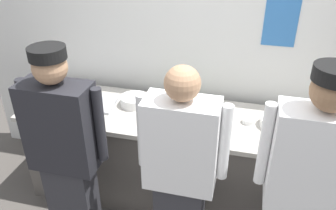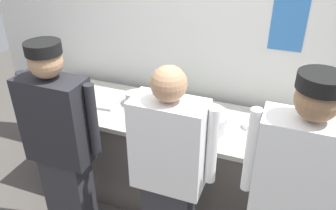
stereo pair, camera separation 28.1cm
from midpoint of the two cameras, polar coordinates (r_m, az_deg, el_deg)
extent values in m
cube|color=silver|center=(3.14, 8.61, 8.91)|extent=(4.43, 0.10, 2.64)
cube|color=#3370B7|center=(2.93, 21.87, 12.06)|extent=(0.26, 0.01, 0.41)
cube|color=#56514C|center=(3.15, 5.28, -9.47)|extent=(2.77, 0.68, 0.86)
cube|color=#B7B2A8|center=(2.89, 5.68, -2.56)|extent=(2.82, 0.74, 0.04)
cube|color=#2D2D33|center=(2.92, -12.99, -14.65)|extent=(0.34, 0.20, 0.81)
cube|color=#232328|center=(2.48, -14.84, -2.52)|extent=(0.47, 0.24, 0.64)
cylinder|color=#232328|center=(2.65, -19.29, -0.33)|extent=(0.07, 0.07, 0.54)
cylinder|color=#232328|center=(2.36, -8.97, -2.68)|extent=(0.07, 0.07, 0.54)
sphere|color=tan|center=(2.29, -16.23, 6.76)|extent=(0.22, 0.22, 0.22)
cylinder|color=black|center=(2.26, -16.56, 8.93)|extent=(0.23, 0.23, 0.08)
cube|color=white|center=(2.19, 3.82, -6.71)|extent=(0.47, 0.24, 0.63)
cylinder|color=white|center=(2.28, -2.29, -4.11)|extent=(0.07, 0.07, 0.54)
cylinder|color=white|center=(2.16, 11.00, -6.84)|extent=(0.07, 0.07, 0.54)
sphere|color=tan|center=(1.97, 4.23, 3.40)|extent=(0.22, 0.22, 0.22)
cube|color=white|center=(2.11, 24.64, -10.01)|extent=(0.48, 0.24, 0.66)
cylinder|color=white|center=(2.10, 17.32, -7.40)|extent=(0.07, 0.07, 0.56)
sphere|color=#8C6647|center=(1.88, 27.46, 0.69)|extent=(0.22, 0.22, 0.22)
cylinder|color=black|center=(1.84, 28.14, 3.30)|extent=(0.24, 0.24, 0.08)
cylinder|color=white|center=(2.85, 20.06, -4.36)|extent=(0.24, 0.24, 0.01)
cylinder|color=white|center=(2.84, 20.10, -4.16)|extent=(0.24, 0.24, 0.01)
cylinder|color=white|center=(2.84, 20.14, -3.95)|extent=(0.24, 0.24, 0.01)
cylinder|color=white|center=(2.83, 20.18, -3.75)|extent=(0.24, 0.24, 0.01)
cylinder|color=white|center=(2.82, 20.22, -3.55)|extent=(0.24, 0.24, 0.01)
cylinder|color=white|center=(2.82, 20.27, -3.34)|extent=(0.24, 0.24, 0.01)
cylinder|color=white|center=(3.08, -2.39, 0.34)|extent=(0.24, 0.24, 0.01)
cylinder|color=white|center=(3.08, -2.39, 0.54)|extent=(0.24, 0.24, 0.01)
cylinder|color=white|center=(3.07, -2.40, 0.73)|extent=(0.24, 0.24, 0.01)
cylinder|color=white|center=(3.07, -2.40, 0.93)|extent=(0.24, 0.24, 0.01)
cylinder|color=white|center=(3.06, -2.40, 1.12)|extent=(0.24, 0.24, 0.01)
cylinder|color=white|center=(3.06, -2.41, 1.32)|extent=(0.24, 0.24, 0.01)
cylinder|color=white|center=(3.05, -2.41, 1.52)|extent=(0.24, 0.24, 0.01)
cylinder|color=#B7BABF|center=(2.74, 9.04, -2.61)|extent=(0.35, 0.35, 0.14)
cube|color=#B7BABF|center=(3.20, -9.87, 1.12)|extent=(0.53, 0.38, 0.02)
cylinder|color=#56A333|center=(3.06, 4.78, 1.49)|extent=(0.06, 0.06, 0.16)
cone|color=#56A333|center=(3.01, 4.85, 3.08)|extent=(0.05, 0.05, 0.04)
cylinder|color=#E5E066|center=(2.67, 23.09, -5.39)|extent=(0.06, 0.06, 0.17)
cone|color=#E5E066|center=(2.62, 23.53, -3.53)|extent=(0.05, 0.05, 0.04)
cylinder|color=white|center=(2.80, 27.05, -6.26)|extent=(0.10, 0.10, 0.05)
cylinder|color=red|center=(2.79, 27.14, -5.95)|extent=(0.08, 0.08, 0.01)
cylinder|color=white|center=(2.84, 15.89, -3.40)|extent=(0.09, 0.09, 0.04)
cylinder|color=red|center=(2.83, 15.93, -3.17)|extent=(0.08, 0.08, 0.01)
cylinder|color=white|center=(3.00, 1.81, 0.40)|extent=(0.09, 0.09, 0.10)
camera|label=1|loc=(0.14, -87.14, 1.63)|focal=37.04mm
camera|label=2|loc=(0.14, 92.86, -1.63)|focal=37.04mm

